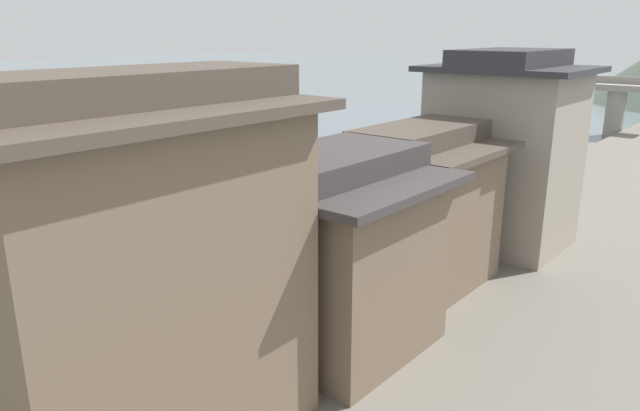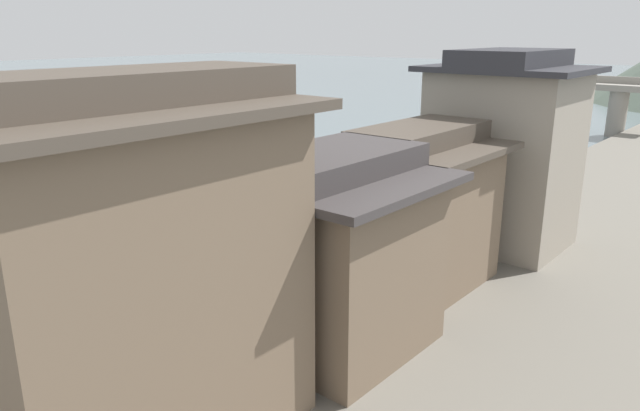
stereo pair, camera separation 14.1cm
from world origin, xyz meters
TOP-DOWN VIEW (x-y plane):
  - boat_moored_nearest at (5.59, 45.09)m, footprint 1.53×5.28m
  - boat_moored_second at (-3.01, 49.21)m, footprint 4.90×4.52m
  - boat_moored_third at (-5.50, 10.98)m, footprint 3.63×3.23m
  - boat_moored_far at (-0.56, 56.45)m, footprint 2.65×3.61m
  - boat_midriver_drifting at (6.37, 37.84)m, footprint 1.94×5.32m
  - boat_midriver_upstream at (-0.97, 23.04)m, footprint 3.83×3.61m
  - boat_upstream_distant at (5.84, 30.42)m, footprint 2.03×4.68m
  - house_waterfront_nearest at (11.11, 5.17)m, footprint 5.99×7.95m
  - house_waterfront_second at (11.46, 11.73)m, footprint 6.67×5.96m
  - house_waterfront_tall at (11.04, 17.63)m, footprint 5.83×6.03m
  - house_waterfront_narrow at (11.62, 23.87)m, footprint 7.01×5.64m
  - mooring_post_dock_near at (7.99, 5.39)m, footprint 0.20×0.20m
  - mooring_post_dock_mid at (7.99, 12.87)m, footprint 0.20×0.20m
  - stone_bridge at (0.00, 62.61)m, footprint 22.36×2.40m

SIDE VIEW (x-z plane):
  - boat_midriver_upstream at x=-0.97m, z-range -0.06..0.32m
  - boat_midriver_drifting at x=6.37m, z-range -0.08..0.40m
  - boat_moored_nearest at x=5.59m, z-range -0.11..0.52m
  - boat_moored_far at x=-0.56m, z-range -0.09..0.53m
  - boat_moored_second at x=-3.01m, z-range -0.13..0.58m
  - boat_upstream_distant at x=5.84m, z-range -0.11..0.64m
  - boat_moored_third at x=-5.50m, z-range -0.10..0.63m
  - mooring_post_dock_mid at x=7.99m, z-range 0.63..1.50m
  - mooring_post_dock_near at x=7.99m, z-range 0.63..1.54m
  - house_waterfront_second at x=11.46m, z-range 0.57..6.71m
  - house_waterfront_tall at x=11.04m, z-range 0.58..6.72m
  - stone_bridge at x=0.00m, z-range 0.82..6.59m
  - house_waterfront_nearest at x=11.11m, z-range 0.56..9.30m
  - house_waterfront_narrow at x=11.62m, z-range 0.58..9.32m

